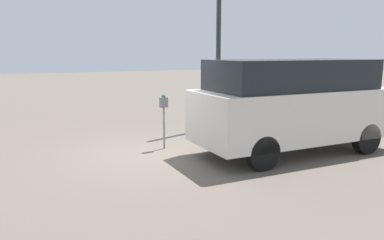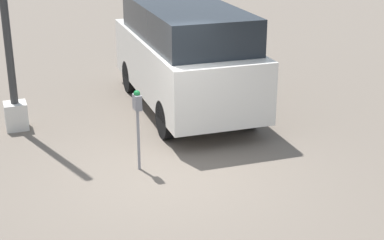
{
  "view_description": "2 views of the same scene",
  "coord_description": "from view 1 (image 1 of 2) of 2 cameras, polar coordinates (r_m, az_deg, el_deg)",
  "views": [
    {
      "loc": [
        -3.37,
        -8.37,
        2.48
      ],
      "look_at": [
        0.55,
        -0.77,
        0.93
      ],
      "focal_mm": 35.0,
      "sensor_mm": 36.0,
      "label": 1
    },
    {
      "loc": [
        -8.62,
        2.74,
        4.35
      ],
      "look_at": [
        0.13,
        -0.5,
        0.86
      ],
      "focal_mm": 55.0,
      "sensor_mm": 36.0,
      "label": 2
    }
  ],
  "objects": [
    {
      "name": "lamp_post",
      "position": [
        12.38,
        4.01,
        8.14
      ],
      "size": [
        0.44,
        0.44,
        6.32
      ],
      "color": "beige",
      "rests_on": "ground"
    },
    {
      "name": "ground_plane",
      "position": [
        9.36,
        -5.17,
        -5.13
      ],
      "size": [
        80.0,
        80.0,
        0.0
      ],
      "primitive_type": "plane",
      "color": "#60564C"
    },
    {
      "name": "parked_van",
      "position": [
        9.53,
        15.22,
        2.51
      ],
      "size": [
        5.09,
        2.15,
        2.31
      ],
      "rotation": [
        0.0,
        0.0,
        -0.03
      ],
      "color": "beige",
      "rests_on": "ground"
    },
    {
      "name": "parking_meter_near",
      "position": [
        9.62,
        -4.33,
        1.71
      ],
      "size": [
        0.2,
        0.12,
        1.43
      ],
      "rotation": [
        0.0,
        0.0,
        0.03
      ],
      "color": "gray",
      "rests_on": "ground"
    }
  ]
}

